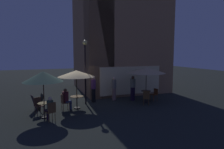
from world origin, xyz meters
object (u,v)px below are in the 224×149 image
menu_sandwich_board (37,102)px  patron_seated_1 (50,107)px  cafe_chair_1 (155,93)px  cafe_chair_2 (146,97)px  cafe_table_0 (77,99)px  patio_umbrella_0 (76,74)px  cafe_chair_3 (38,104)px  cafe_table_1 (146,94)px  patron_standing_2 (133,88)px  street_lamp_near_corner (85,60)px  patron_seated_0 (66,98)px  cafe_chair_4 (51,110)px  cafe_chair_0 (64,101)px  patron_standing_4 (93,89)px  cafe_table_2 (44,107)px  patron_standing_3 (114,88)px  patio_umbrella_2 (43,77)px  patio_umbrella_1 (146,70)px

menu_sandwich_board → patron_seated_1: (0.58, -2.13, 0.21)m
patron_seated_1 → cafe_chair_1: bearing=-97.8°
cafe_chair_2 → patron_seated_1: 5.98m
cafe_table_0 → patio_umbrella_0: (-0.00, 0.00, 1.55)m
cafe_chair_1 → cafe_chair_3: 7.64m
cafe_table_1 → patron_standing_2: (-0.61, 0.79, 0.33)m
street_lamp_near_corner → patron_standing_2: 3.90m
street_lamp_near_corner → cafe_chair_3: size_ratio=4.45×
cafe_chair_3 → cafe_chair_2: bearing=63.1°
patio_umbrella_0 → patron_seated_0: size_ratio=1.80×
patio_umbrella_0 → patron_seated_1: patio_umbrella_0 is taller
cafe_table_1 → patron_seated_0: 5.33m
patron_standing_2 → cafe_chair_4: bearing=87.4°
cafe_table_1 → cafe_chair_1: cafe_chair_1 is taller
cafe_chair_0 → cafe_chair_4: 1.91m
patron_standing_2 → patron_standing_4: size_ratio=0.99×
cafe_table_0 → patio_umbrella_0: bearing=180.0°
cafe_table_2 → cafe_chair_4: (0.30, -0.75, 0.04)m
menu_sandwich_board → patron_standing_2: bearing=-12.4°
cafe_chair_4 → patron_seated_0: bearing=-49.8°
patron_seated_1 → patron_seated_0: bearing=-53.3°
cafe_chair_4 → patron_standing_3: (4.42, 3.02, 0.27)m
cafe_table_2 → patio_umbrella_2: bearing=0.0°
patron_standing_4 → cafe_chair_0: bearing=119.6°
menu_sandwich_board → patio_umbrella_1: 7.13m
street_lamp_near_corner → patio_umbrella_0: (-0.73, -0.87, -0.75)m
cafe_table_2 → patio_umbrella_2: patio_umbrella_2 is taller
patio_umbrella_0 → cafe_chair_0: 1.74m
cafe_chair_0 → patron_standing_4: bearing=21.9°
patron_seated_1 → patron_standing_4: patron_standing_4 is taller
cafe_table_0 → cafe_table_2: size_ratio=1.00×
street_lamp_near_corner → menu_sandwich_board: street_lamp_near_corner is taller
patio_umbrella_2 → cafe_chair_0: patio_umbrella_2 is taller
cafe_chair_0 → cafe_chair_1: bearing=-7.8°
cafe_chair_3 → street_lamp_near_corner: bearing=90.6°
patron_seated_0 → patron_standing_2: bearing=0.6°
patio_umbrella_2 → cafe_chair_2: patio_umbrella_2 is taller
cafe_chair_1 → patron_standing_4: 4.29m
street_lamp_near_corner → cafe_chair_0: 2.93m
street_lamp_near_corner → menu_sandwich_board: (-2.95, -0.46, -2.38)m
patio_umbrella_2 → cafe_chair_4: 1.75m
menu_sandwich_board → patron_standing_4: (3.56, 0.73, 0.42)m
cafe_table_0 → patio_umbrella_2: patio_umbrella_2 is taller
cafe_table_0 → patron_standing_2: 4.15m
patron_standing_2 → patron_seated_0: bearing=72.8°
patron_seated_0 → patron_standing_4: bearing=23.2°
cafe_chair_1 → cafe_chair_2: 1.46m
patron_standing_2 → patron_standing_4: bearing=53.9°
cafe_chair_3 → patron_standing_2: (6.25, 1.10, 0.31)m
cafe_chair_1 → patron_seated_1: size_ratio=0.70×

